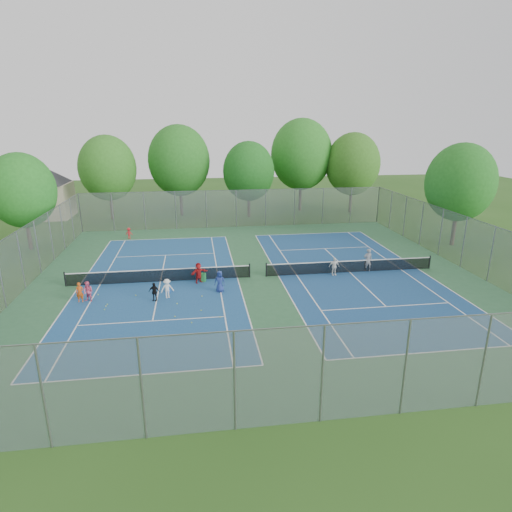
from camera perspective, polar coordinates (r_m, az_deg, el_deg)
The scene contains 40 objects.
ground at distance 31.29m, azimuth 0.26°, elevation -2.81°, with size 120.00×120.00×0.00m, color #285019.
court_pad at distance 31.29m, azimuth 0.26°, elevation -2.80°, with size 32.00×32.00×0.01m, color #2C5D38.
court_left at distance 31.11m, azimuth -12.63°, elevation -3.34°, with size 10.97×23.77×0.01m, color navy.
court_right at distance 32.99m, azimuth 12.39°, elevation -2.13°, with size 10.97×23.77×0.01m, color navy.
net_left at distance 30.96m, azimuth -12.68°, elevation -2.58°, with size 12.87×0.10×0.91m, color black.
net_right at distance 32.85m, azimuth 12.43°, elevation -1.41°, with size 12.87×0.10×0.91m, color black.
fence_north at distance 46.12m, azimuth -2.66°, elevation 6.32°, with size 32.00×0.10×4.00m, color gray.
fence_south at distance 16.31m, azimuth 8.82°, elevation -15.39°, with size 32.00×0.10×4.00m, color gray.
fence_west at distance 32.53m, azimuth -28.85°, elevation -0.53°, with size 32.00×0.10×4.00m, color gray.
fence_east at distance 36.53m, azimuth 25.96°, elevation 1.64°, with size 32.00×0.10×4.00m, color gray.
house at distance 56.32m, azimuth -26.73°, elevation 8.80°, with size 11.03×11.03×7.30m.
tree_nw at distance 52.21m, azimuth -19.18°, elevation 11.01°, with size 6.40×6.40×9.58m.
tree_nl at distance 52.27m, azimuth -10.22°, elevation 12.40°, with size 7.20×7.20×10.69m.
tree_nc at distance 50.75m, azimuth -0.99°, elevation 11.22°, with size 6.00×6.00×8.85m.
tree_nr at distance 54.84m, azimuth 6.07°, elevation 13.31°, with size 7.60×7.60×11.42m.
tree_ne at distance 54.81m, azimuth 12.79°, elevation 11.86°, with size 6.60×6.60×9.77m.
tree_side_w at distance 42.10m, azimuth -28.77°, elevation 7.66°, with size 5.60×5.60×8.47m.
tree_side_e at distance 42.41m, azimuth 25.59°, elevation 8.83°, with size 6.00×6.00×9.20m.
ball_crate at distance 29.10m, azimuth -11.67°, elevation -4.49°, with size 0.32×0.32×0.27m, color blue.
ball_hopper at distance 30.54m, azimuth -7.04°, elevation -2.85°, with size 0.31×0.31×0.61m, color green.
student_a at distance 28.97m, azimuth -22.43°, elevation -4.51°, with size 0.47×0.31×1.29m, color #D04F13.
student_b at distance 28.84m, azimuth -21.47°, elevation -4.45°, with size 0.65×0.50×1.33m, color #E3587F.
student_c at distance 27.99m, azimuth -11.75°, elevation -4.27°, with size 0.83×0.48×1.29m, color silver.
student_d at distance 27.73m, azimuth -13.42°, elevation -4.67°, with size 0.71×0.30×1.22m, color black.
student_e at distance 28.46m, azimuth -4.86°, elevation -3.40°, with size 0.71×0.46×1.46m, color navy.
student_f at distance 30.18m, azimuth -7.66°, elevation -2.25°, with size 1.37×0.44×1.48m, color #AA1819.
child_far_baseline at distance 43.33m, azimuth -16.56°, elevation 2.93°, with size 0.70×0.40×1.08m, color red.
instructor at distance 33.28m, azimuth 14.68°, elevation -0.54°, with size 0.65×0.43×1.78m, color gray.
teen_court_b at distance 31.97m, azimuth 10.37°, elevation -1.38°, with size 0.80×0.33×1.36m, color white.
tennis_ball_0 at distance 27.91m, azimuth -19.38°, elevation -6.34°, with size 0.07×0.07×0.07m, color #E0ED37.
tennis_ball_1 at distance 29.85m, azimuth -20.30°, elevation -4.89°, with size 0.07×0.07×0.07m, color #BCDB33.
tennis_ball_2 at distance 29.00m, azimuth -15.73°, elevation -5.09°, with size 0.07×0.07×0.07m, color #D0DC33.
tennis_ball_3 at distance 28.12m, azimuth -19.20°, elevation -6.14°, with size 0.07×0.07×0.07m, color #C1E735.
tennis_ball_4 at distance 25.98m, azimuth -7.33°, elevation -7.23°, with size 0.07×0.07×0.07m, color #9FC22D.
tennis_ball_5 at distance 27.43m, azimuth -19.55°, elevation -6.78°, with size 0.07×0.07×0.07m, color #ACD030.
tennis_ball_6 at distance 24.55m, azimuth -8.57°, elevation -8.81°, with size 0.07×0.07×0.07m, color #A9C62E.
tennis_ball_7 at distance 27.12m, azimuth -10.48°, elevation -6.30°, with size 0.07×0.07×0.07m, color #D8F037.
tennis_ball_8 at distance 25.02m, azimuth -4.81°, elevation -8.15°, with size 0.07×0.07×0.07m, color #BBD431.
tennis_ball_9 at distance 28.01m, azimuth -7.22°, elevation -5.36°, with size 0.07×0.07×0.07m, color yellow.
tennis_ball_10 at distance 25.44m, azimuth -10.76°, elevation -7.96°, with size 0.07×0.07×0.07m, color #C6D030.
Camera 1 is at (-4.31, -29.07, 10.75)m, focal length 30.00 mm.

